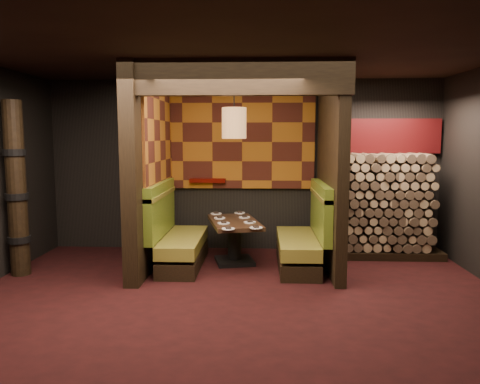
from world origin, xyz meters
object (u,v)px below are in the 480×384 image
at_px(dining_table, 234,236).
at_px(pendant_lamp, 234,123).
at_px(booth_bench_right, 304,240).
at_px(totem_column, 17,190).
at_px(firewood_stack, 386,205).
at_px(booth_bench_left, 176,239).

xyz_separation_m(dining_table, pendant_lamp, (-0.00, -0.05, 1.68)).
bearing_deg(booth_bench_right, pendant_lamp, 173.22).
bearing_deg(dining_table, pendant_lamp, -90.00).
height_order(booth_bench_right, totem_column, totem_column).
relative_size(booth_bench_right, totem_column, 0.67).
bearing_deg(dining_table, booth_bench_right, -9.49).
relative_size(dining_table, firewood_stack, 0.78).
height_order(totem_column, firewood_stack, totem_column).
height_order(booth_bench_right, firewood_stack, firewood_stack).
xyz_separation_m(booth_bench_left, pendant_lamp, (0.85, 0.12, 1.71)).
xyz_separation_m(dining_table, totem_column, (-2.94, -0.72, 0.76)).
bearing_deg(booth_bench_right, dining_table, 170.51).
height_order(booth_bench_left, totem_column, totem_column).
bearing_deg(firewood_stack, dining_table, -167.59).
distance_m(booth_bench_left, totem_column, 2.30).
relative_size(dining_table, pendant_lamp, 1.40).
bearing_deg(booth_bench_right, totem_column, -172.14).
xyz_separation_m(booth_bench_left, firewood_stack, (3.25, 0.70, 0.42)).
relative_size(booth_bench_right, dining_table, 1.18).
height_order(dining_table, pendant_lamp, pendant_lamp).
relative_size(pendant_lamp, totem_column, 0.40).
bearing_deg(booth_bench_left, dining_table, 11.48).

